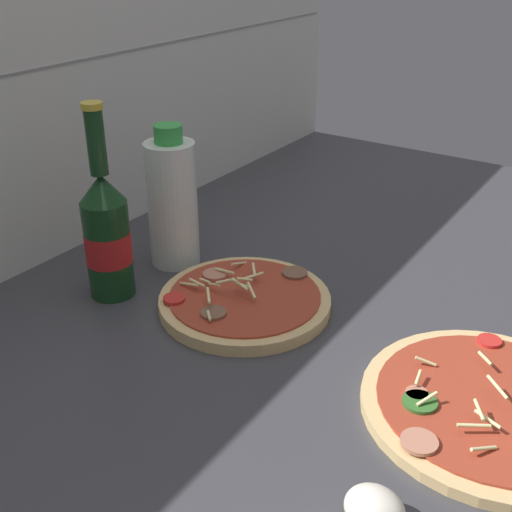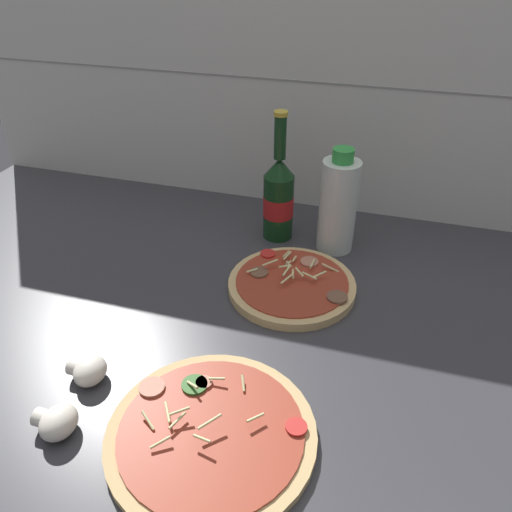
# 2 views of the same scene
# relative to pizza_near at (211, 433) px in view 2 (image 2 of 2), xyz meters

# --- Properties ---
(counter_slab) EXTENTS (1.60, 0.90, 0.03)m
(counter_slab) POSITION_rel_pizza_near_xyz_m (-0.01, 0.20, -0.02)
(counter_slab) COLOR #38383D
(counter_slab) RESTS_ON ground
(tile_backsplash) EXTENTS (1.60, 0.01, 0.60)m
(tile_backsplash) POSITION_rel_pizza_near_xyz_m (-0.01, 0.65, 0.27)
(tile_backsplash) COLOR silver
(tile_backsplash) RESTS_ON ground
(pizza_near) EXTENTS (0.27, 0.27, 0.04)m
(pizza_near) POSITION_rel_pizza_near_xyz_m (0.00, 0.00, 0.00)
(pizza_near) COLOR tan
(pizza_near) RESTS_ON counter_slab
(pizza_far) EXTENTS (0.22, 0.22, 0.05)m
(pizza_far) POSITION_rel_pizza_near_xyz_m (0.03, 0.33, 0.00)
(pizza_far) COLOR tan
(pizza_far) RESTS_ON counter_slab
(beer_bottle) EXTENTS (0.06, 0.06, 0.26)m
(beer_bottle) POSITION_rel_pizza_near_xyz_m (-0.04, 0.50, 0.08)
(beer_bottle) COLOR #143819
(beer_bottle) RESTS_ON counter_slab
(oil_bottle) EXTENTS (0.07, 0.07, 0.21)m
(oil_bottle) POSITION_rel_pizza_near_xyz_m (0.08, 0.49, 0.09)
(oil_bottle) COLOR silver
(oil_bottle) RESTS_ON counter_slab
(mushroom_left) EXTENTS (0.06, 0.05, 0.04)m
(mushroom_left) POSITION_rel_pizza_near_xyz_m (-0.19, -0.05, 0.01)
(mushroom_left) COLOR white
(mushroom_left) RESTS_ON counter_slab
(mushroom_right) EXTENTS (0.05, 0.05, 0.04)m
(mushroom_right) POSITION_rel_pizza_near_xyz_m (-0.20, 0.04, 0.01)
(mushroom_right) COLOR white
(mushroom_right) RESTS_ON counter_slab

